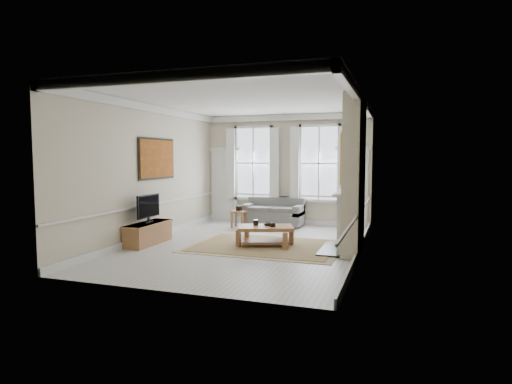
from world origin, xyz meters
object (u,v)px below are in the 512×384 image
(side_table, at_px, (239,214))
(tv_stand, at_px, (148,233))
(sofa, at_px, (274,214))
(coffee_table, at_px, (265,229))

(side_table, bearing_deg, tv_stand, -112.02)
(sofa, bearing_deg, side_table, -143.86)
(sofa, relative_size, coffee_table, 1.22)
(side_table, height_order, tv_stand, tv_stand)
(tv_stand, bearing_deg, side_table, 67.98)
(sofa, height_order, tv_stand, sofa)
(sofa, distance_m, coffee_table, 3.06)
(side_table, height_order, coffee_table, side_table)
(coffee_table, bearing_deg, side_table, 103.84)
(sofa, relative_size, tv_stand, 1.23)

